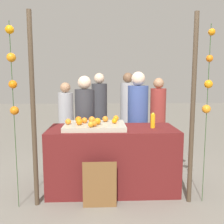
{
  "coord_description": "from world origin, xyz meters",
  "views": [
    {
      "loc": [
        -0.15,
        -3.35,
        1.56
      ],
      "look_at": [
        0.0,
        0.15,
        1.08
      ],
      "focal_mm": 39.82,
      "sensor_mm": 36.0,
      "label": 1
    }
  ],
  "objects_px": {
    "stall_counter": "(112,159)",
    "orange_0": "(92,120)",
    "chalkboard_sign": "(100,185)",
    "vendor_right": "(138,126)",
    "orange_1": "(97,121)",
    "juice_bottle": "(153,121)",
    "vendor_left": "(85,128)"
  },
  "relations": [
    {
      "from": "vendor_left",
      "to": "orange_0",
      "type": "bearing_deg",
      "value": -77.27
    },
    {
      "from": "orange_1",
      "to": "orange_0",
      "type": "bearing_deg",
      "value": 120.55
    },
    {
      "from": "stall_counter",
      "to": "chalkboard_sign",
      "type": "height_order",
      "value": "stall_counter"
    },
    {
      "from": "stall_counter",
      "to": "orange_1",
      "type": "xyz_separation_m",
      "value": [
        -0.2,
        -0.07,
        0.54
      ]
    },
    {
      "from": "stall_counter",
      "to": "vendor_right",
      "type": "bearing_deg",
      "value": 55.66
    },
    {
      "from": "orange_1",
      "to": "chalkboard_sign",
      "type": "distance_m",
      "value": 0.83
    },
    {
      "from": "orange_1",
      "to": "vendor_right",
      "type": "relative_size",
      "value": 0.06
    },
    {
      "from": "juice_bottle",
      "to": "vendor_left",
      "type": "distance_m",
      "value": 1.22
    },
    {
      "from": "stall_counter",
      "to": "chalkboard_sign",
      "type": "relative_size",
      "value": 3.0
    },
    {
      "from": "juice_bottle",
      "to": "vendor_right",
      "type": "distance_m",
      "value": 0.71
    },
    {
      "from": "juice_bottle",
      "to": "vendor_left",
      "type": "xyz_separation_m",
      "value": [
        -0.98,
        0.7,
        -0.23
      ]
    },
    {
      "from": "stall_counter",
      "to": "orange_1",
      "type": "distance_m",
      "value": 0.59
    },
    {
      "from": "orange_0",
      "to": "vendor_right",
      "type": "relative_size",
      "value": 0.06
    },
    {
      "from": "stall_counter",
      "to": "orange_0",
      "type": "height_order",
      "value": "orange_0"
    },
    {
      "from": "chalkboard_sign",
      "to": "vendor_right",
      "type": "distance_m",
      "value": 1.4
    },
    {
      "from": "juice_bottle",
      "to": "chalkboard_sign",
      "type": "distance_m",
      "value": 1.12
    },
    {
      "from": "vendor_right",
      "to": "orange_0",
      "type": "bearing_deg",
      "value": -140.99
    },
    {
      "from": "stall_counter",
      "to": "vendor_left",
      "type": "height_order",
      "value": "vendor_left"
    },
    {
      "from": "juice_bottle",
      "to": "vendor_left",
      "type": "height_order",
      "value": "vendor_left"
    },
    {
      "from": "juice_bottle",
      "to": "vendor_right",
      "type": "height_order",
      "value": "vendor_right"
    },
    {
      "from": "orange_1",
      "to": "vendor_right",
      "type": "distance_m",
      "value": 0.99
    },
    {
      "from": "stall_counter",
      "to": "orange_0",
      "type": "xyz_separation_m",
      "value": [
        -0.28,
        0.06,
        0.54
      ]
    },
    {
      "from": "orange_1",
      "to": "vendor_left",
      "type": "bearing_deg",
      "value": 106.21
    },
    {
      "from": "stall_counter",
      "to": "orange_0",
      "type": "relative_size",
      "value": 19.15
    },
    {
      "from": "orange_0",
      "to": "stall_counter",
      "type": "bearing_deg",
      "value": -12.14
    },
    {
      "from": "vendor_left",
      "to": "stall_counter",
      "type": "bearing_deg",
      "value": -58.03
    },
    {
      "from": "orange_0",
      "to": "orange_1",
      "type": "distance_m",
      "value": 0.15
    },
    {
      "from": "stall_counter",
      "to": "vendor_left",
      "type": "xyz_separation_m",
      "value": [
        -0.42,
        0.68,
        0.3
      ]
    },
    {
      "from": "orange_0",
      "to": "vendor_right",
      "type": "xyz_separation_m",
      "value": [
        0.73,
        0.59,
        -0.21
      ]
    },
    {
      "from": "vendor_left",
      "to": "juice_bottle",
      "type": "bearing_deg",
      "value": -35.48
    },
    {
      "from": "chalkboard_sign",
      "to": "vendor_left",
      "type": "height_order",
      "value": "vendor_left"
    },
    {
      "from": "stall_counter",
      "to": "vendor_right",
      "type": "distance_m",
      "value": 0.85
    }
  ]
}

